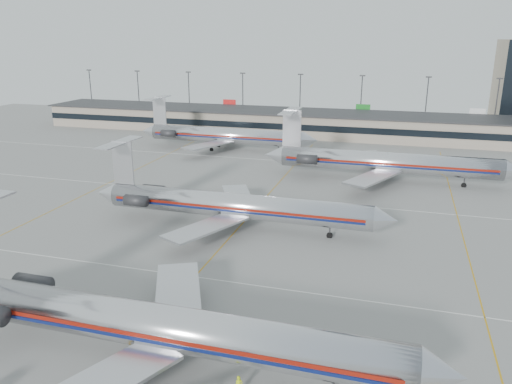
% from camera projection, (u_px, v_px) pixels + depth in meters
% --- Properties ---
extents(ground, '(260.00, 260.00, 0.00)m').
position_uv_depth(ground, '(153.00, 324.00, 46.61)').
color(ground, gray).
rests_on(ground, ground).
extents(apron_markings, '(160.00, 0.15, 0.02)m').
position_uv_depth(apron_markings, '(195.00, 277.00, 55.77)').
color(apron_markings, silver).
rests_on(apron_markings, ground).
extents(terminal, '(162.00, 17.00, 6.25)m').
position_uv_depth(terminal, '(322.00, 124.00, 135.44)').
color(terminal, gray).
rests_on(terminal, ground).
extents(light_mast_row, '(163.60, 0.40, 15.28)m').
position_uv_depth(light_mast_row, '(330.00, 98.00, 146.68)').
color(light_mast_row, '#38383D').
rests_on(light_mast_row, ground).
extents(jet_foreground, '(45.95, 27.06, 12.03)m').
position_uv_depth(jet_foreground, '(153.00, 325.00, 40.22)').
color(jet_foreground, silver).
rests_on(jet_foreground, ground).
extents(jet_second_row, '(43.81, 25.80, 11.47)m').
position_uv_depth(jet_second_row, '(230.00, 205.00, 69.42)').
color(jet_second_row, silver).
rests_on(jet_second_row, ground).
extents(jet_third_row, '(46.34, 28.50, 12.67)m').
position_uv_depth(jet_third_row, '(382.00, 162.00, 91.82)').
color(jet_third_row, silver).
rests_on(jet_third_row, ground).
extents(jet_back_row, '(43.80, 26.94, 11.98)m').
position_uv_depth(jet_back_row, '(223.00, 135.00, 117.93)').
color(jet_back_row, silver).
rests_on(jet_back_row, ground).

